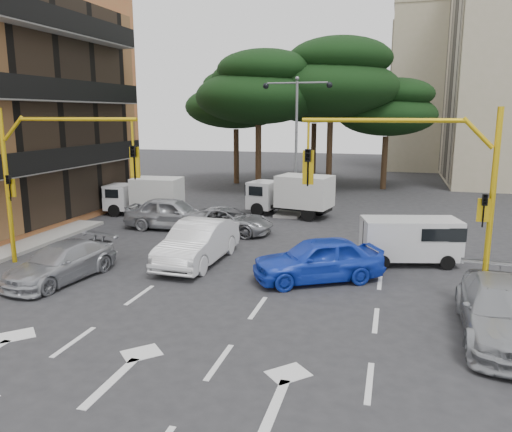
{
  "coord_description": "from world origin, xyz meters",
  "views": [
    {
      "loc": [
        5.77,
        -13.79,
        5.82
      ],
      "look_at": [
        0.31,
        5.83,
        1.6
      ],
      "focal_mm": 35.0,
      "sensor_mm": 36.0,
      "label": 1
    }
  ],
  "objects_px": {
    "car_silver_parked": "(502,311)",
    "car_silver_wagon": "(61,262)",
    "signal_mast_right": "(429,178)",
    "car_blue_compact": "(318,259)",
    "street_lamp_center": "(297,120)",
    "van_white": "(410,241)",
    "box_truck_a": "(144,196)",
    "car_white_hatch": "(198,243)",
    "signal_mast_left": "(45,166)",
    "car_silver_cross_b": "(172,213)",
    "car_silver_cross_a": "(227,221)",
    "box_truck_b": "(290,196)"
  },
  "relations": [
    {
      "from": "signal_mast_right",
      "to": "box_truck_a",
      "type": "xyz_separation_m",
      "value": [
        -14.86,
        9.87,
        -2.79
      ]
    },
    {
      "from": "car_silver_wagon",
      "to": "car_silver_parked",
      "type": "relative_size",
      "value": 0.88
    },
    {
      "from": "van_white",
      "to": "box_truck_b",
      "type": "xyz_separation_m",
      "value": [
        -6.38,
        7.79,
        0.28
      ]
    },
    {
      "from": "car_silver_cross_a",
      "to": "box_truck_b",
      "type": "bearing_deg",
      "value": -19.53
    },
    {
      "from": "car_white_hatch",
      "to": "car_silver_parked",
      "type": "relative_size",
      "value": 0.99
    },
    {
      "from": "car_white_hatch",
      "to": "van_white",
      "type": "height_order",
      "value": "van_white"
    },
    {
      "from": "car_silver_wagon",
      "to": "signal_mast_right",
      "type": "bearing_deg",
      "value": 14.77
    },
    {
      "from": "signal_mast_left",
      "to": "box_truck_b",
      "type": "bearing_deg",
      "value": 59.52
    },
    {
      "from": "car_white_hatch",
      "to": "van_white",
      "type": "xyz_separation_m",
      "value": [
        8.02,
        2.14,
        0.09
      ]
    },
    {
      "from": "signal_mast_left",
      "to": "car_blue_compact",
      "type": "height_order",
      "value": "signal_mast_left"
    },
    {
      "from": "street_lamp_center",
      "to": "van_white",
      "type": "bearing_deg",
      "value": -56.91
    },
    {
      "from": "car_silver_wagon",
      "to": "car_white_hatch",
      "type": "bearing_deg",
      "value": 48.04
    },
    {
      "from": "van_white",
      "to": "box_truck_a",
      "type": "distance_m",
      "value": 15.71
    },
    {
      "from": "street_lamp_center",
      "to": "van_white",
      "type": "xyz_separation_m",
      "value": [
        6.52,
        -10.0,
        -4.51
      ]
    },
    {
      "from": "van_white",
      "to": "box_truck_a",
      "type": "relative_size",
      "value": 0.83
    },
    {
      "from": "box_truck_a",
      "to": "signal_mast_left",
      "type": "bearing_deg",
      "value": -177.49
    },
    {
      "from": "signal_mast_right",
      "to": "car_silver_parked",
      "type": "xyz_separation_m",
      "value": [
        1.9,
        -2.26,
        -3.15
      ]
    },
    {
      "from": "signal_mast_left",
      "to": "car_blue_compact",
      "type": "distance_m",
      "value": 10.67
    },
    {
      "from": "signal_mast_left",
      "to": "car_silver_cross_b",
      "type": "distance_m",
      "value": 7.86
    },
    {
      "from": "signal_mast_right",
      "to": "signal_mast_left",
      "type": "height_order",
      "value": "same"
    },
    {
      "from": "signal_mast_right",
      "to": "street_lamp_center",
      "type": "height_order",
      "value": "street_lamp_center"
    },
    {
      "from": "car_silver_parked",
      "to": "car_silver_wagon",
      "type": "bearing_deg",
      "value": 178.34
    },
    {
      "from": "car_blue_compact",
      "to": "car_silver_cross_a",
      "type": "relative_size",
      "value": 1.02
    },
    {
      "from": "signal_mast_right",
      "to": "car_white_hatch",
      "type": "xyz_separation_m",
      "value": [
        -8.31,
        1.87,
        -3.06
      ]
    },
    {
      "from": "car_white_hatch",
      "to": "box_truck_b",
      "type": "bearing_deg",
      "value": 82.15
    },
    {
      "from": "signal_mast_left",
      "to": "van_white",
      "type": "height_order",
      "value": "signal_mast_left"
    },
    {
      "from": "car_silver_parked",
      "to": "box_truck_a",
      "type": "relative_size",
      "value": 1.14
    },
    {
      "from": "street_lamp_center",
      "to": "box_truck_b",
      "type": "distance_m",
      "value": 4.78
    },
    {
      "from": "car_silver_cross_b",
      "to": "box_truck_a",
      "type": "height_order",
      "value": "box_truck_a"
    },
    {
      "from": "car_silver_parked",
      "to": "car_blue_compact",
      "type": "bearing_deg",
      "value": 150.59
    },
    {
      "from": "signal_mast_right",
      "to": "car_silver_parked",
      "type": "distance_m",
      "value": 4.31
    },
    {
      "from": "street_lamp_center",
      "to": "car_blue_compact",
      "type": "height_order",
      "value": "street_lamp_center"
    },
    {
      "from": "car_silver_wagon",
      "to": "car_silver_cross_b",
      "type": "bearing_deg",
      "value": 95.77
    },
    {
      "from": "street_lamp_center",
      "to": "box_truck_b",
      "type": "xyz_separation_m",
      "value": [
        0.14,
        -2.21,
        -4.23
      ]
    },
    {
      "from": "car_silver_cross_a",
      "to": "car_silver_cross_b",
      "type": "distance_m",
      "value": 3.01
    },
    {
      "from": "car_silver_parked",
      "to": "car_white_hatch",
      "type": "bearing_deg",
      "value": 160.04
    },
    {
      "from": "signal_mast_left",
      "to": "car_silver_cross_a",
      "type": "height_order",
      "value": "signal_mast_left"
    },
    {
      "from": "car_silver_wagon",
      "to": "car_silver_cross_b",
      "type": "relative_size",
      "value": 0.94
    },
    {
      "from": "car_white_hatch",
      "to": "box_truck_a",
      "type": "distance_m",
      "value": 10.34
    },
    {
      "from": "street_lamp_center",
      "to": "car_silver_wagon",
      "type": "relative_size",
      "value": 1.75
    },
    {
      "from": "car_silver_wagon",
      "to": "box_truck_b",
      "type": "distance_m",
      "value": 14.27
    },
    {
      "from": "street_lamp_center",
      "to": "car_silver_wagon",
      "type": "bearing_deg",
      "value": -109.36
    },
    {
      "from": "street_lamp_center",
      "to": "box_truck_a",
      "type": "relative_size",
      "value": 1.75
    },
    {
      "from": "street_lamp_center",
      "to": "car_silver_cross_b",
      "type": "bearing_deg",
      "value": -125.54
    },
    {
      "from": "car_blue_compact",
      "to": "car_silver_parked",
      "type": "distance_m",
      "value": 6.26
    },
    {
      "from": "box_truck_a",
      "to": "car_silver_cross_a",
      "type": "bearing_deg",
      "value": -120.7
    },
    {
      "from": "signal_mast_right",
      "to": "car_blue_compact",
      "type": "xyz_separation_m",
      "value": [
        -3.45,
        1.01,
        -3.1
      ]
    },
    {
      "from": "car_blue_compact",
      "to": "box_truck_a",
      "type": "relative_size",
      "value": 1.03
    },
    {
      "from": "car_silver_cross_a",
      "to": "street_lamp_center",
      "type": "bearing_deg",
      "value": -11.6
    },
    {
      "from": "car_silver_cross_a",
      "to": "car_white_hatch",
      "type": "bearing_deg",
      "value": -170.28
    }
  ]
}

